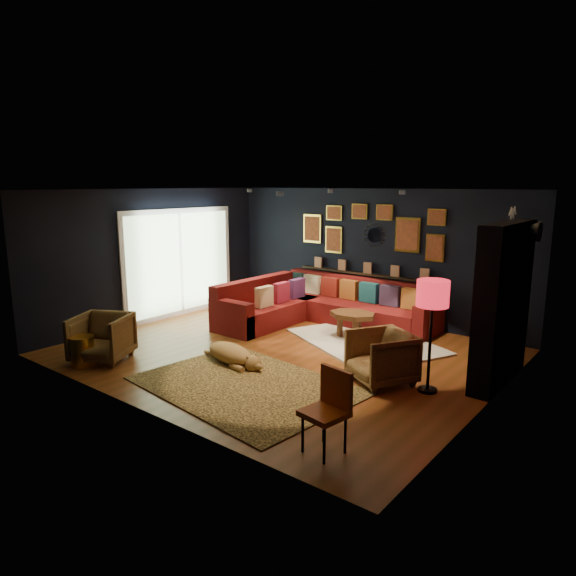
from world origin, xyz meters
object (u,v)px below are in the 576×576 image
Objects in this scene: sectional at (317,307)px; armchair_right at (382,355)px; floor_lamp at (433,299)px; gold_stool at (82,351)px; orange_chair at (329,404)px; armchair_left at (101,336)px; pouf at (241,322)px; coffee_table at (352,317)px; dog at (230,350)px.

sectional is 4.31× the size of armchair_right.
gold_stool is at bearing -152.89° from floor_lamp.
armchair_right is at bearing 113.04° from orange_chair.
gold_stool is at bearing -108.33° from sectional.
armchair_right is at bearing -2.21° from armchair_left.
orange_chair is 0.58× the size of floor_lamp.
orange_chair is (3.64, -2.51, 0.30)m from pouf.
pouf is at bearing -115.60° from sectional.
sectional is at bearing 149.17° from floor_lamp.
orange_chair is (2.95, -3.94, 0.19)m from sectional.
sectional reaches higher than pouf.
pouf is 3.96m from floor_lamp.
orange_chair is at bearing 2.89° from gold_stool.
floor_lamp is at bearing -4.49° from armchair_left.
coffee_table is 1.69× the size of pouf.
pouf is at bearing -149.85° from coffee_table.
gold_stool is 0.52× the size of orange_chair.
armchair_left is 4.27m from orange_chair.
sectional reaches higher than dog.
gold_stool reaches higher than dog.
armchair_left is 1.80× the size of gold_stool.
coffee_table is 0.71× the size of dog.
pouf is at bearing 136.32° from dog.
floor_lamp is at bearing -35.12° from coffee_table.
pouf is 2.52m from armchair_left.
sectional is 3.16m from armchair_right.
sectional is 4.24× the size of armchair_left.
coffee_table is at bearing -21.36° from sectional.
sectional is at bearing 105.06° from dog.
gold_stool is 0.35× the size of dog.
armchair_right is 0.92× the size of orange_chair.
armchair_right is (1.41, -1.55, 0.02)m from coffee_table.
dog is (-2.80, -0.86, -1.03)m from floor_lamp.
floor_lamp reaches higher than coffee_table.
sectional is 1.59m from pouf.
armchair_right is at bearing -9.52° from pouf.
sectional is at bearing 71.67° from gold_stool.
armchair_right is 0.62× the size of dog.
coffee_table is 4.19m from armchair_left.
sectional is 3.74m from floor_lamp.
armchair_left is 4.24m from armchair_right.
dog is (-2.64, 1.22, -0.29)m from orange_chair.
orange_chair is at bearing -94.49° from floor_lamp.
gold_stool is (-0.06, -0.30, -0.18)m from armchair_left.
armchair_right is at bearing -47.55° from coffee_table.
floor_lamp is (3.11, -1.86, 0.93)m from sectional.
dog is at bearing -162.93° from floor_lamp.
floor_lamp is (4.43, 2.00, 0.85)m from armchair_left.
floor_lamp is at bearing 95.06° from orange_chair.
pouf is 0.67× the size of armchair_left.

